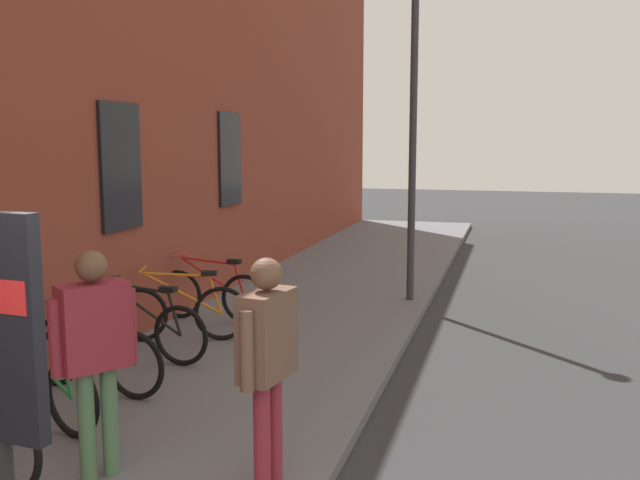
{
  "coord_description": "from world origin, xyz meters",
  "views": [
    {
      "loc": [
        -2.36,
        -1.32,
        2.75
      ],
      "look_at": [
        4.8,
        0.68,
        1.68
      ],
      "focal_mm": 39.46,
      "sensor_mm": 36.0,
      "label": 1
    }
  ],
  "objects_px": {
    "bicycle_far_end": "(182,312)",
    "pedestrian_near_bus": "(267,350)",
    "bicycle_by_door": "(36,384)",
    "bicycle_beside_lamp": "(143,329)",
    "bicycle_under_window": "(93,356)",
    "street_lamp": "(414,92)",
    "pedestrian_by_facade": "(95,341)",
    "bicycle_leaning_wall": "(212,295)"
  },
  "relations": [
    {
      "from": "bicycle_far_end",
      "to": "pedestrian_near_bus",
      "type": "xyz_separation_m",
      "value": [
        -3.4,
        -2.42,
        0.7
      ]
    },
    {
      "from": "bicycle_under_window",
      "to": "street_lamp",
      "type": "xyz_separation_m",
      "value": [
        5.16,
        -2.55,
        2.97
      ]
    },
    {
      "from": "bicycle_under_window",
      "to": "bicycle_leaning_wall",
      "type": "bearing_deg",
      "value": 0.35
    },
    {
      "from": "pedestrian_by_facade",
      "to": "pedestrian_near_bus",
      "type": "height_order",
      "value": "pedestrian_by_facade"
    },
    {
      "from": "pedestrian_by_facade",
      "to": "bicycle_beside_lamp",
      "type": "bearing_deg",
      "value": 23.12
    },
    {
      "from": "bicycle_by_door",
      "to": "street_lamp",
      "type": "height_order",
      "value": "street_lamp"
    },
    {
      "from": "bicycle_beside_lamp",
      "to": "bicycle_leaning_wall",
      "type": "relative_size",
      "value": 1.0
    },
    {
      "from": "bicycle_beside_lamp",
      "to": "bicycle_far_end",
      "type": "relative_size",
      "value": 1.05
    },
    {
      "from": "bicycle_beside_lamp",
      "to": "bicycle_far_end",
      "type": "distance_m",
      "value": 0.88
    },
    {
      "from": "pedestrian_near_bus",
      "to": "street_lamp",
      "type": "distance_m",
      "value": 6.98
    },
    {
      "from": "bicycle_under_window",
      "to": "bicycle_by_door",
      "type": "bearing_deg",
      "value": 178.19
    },
    {
      "from": "bicycle_by_door",
      "to": "bicycle_under_window",
      "type": "bearing_deg",
      "value": -1.81
    },
    {
      "from": "bicycle_by_door",
      "to": "bicycle_beside_lamp",
      "type": "xyz_separation_m",
      "value": [
        1.96,
        0.01,
        -0.0
      ]
    },
    {
      "from": "bicycle_under_window",
      "to": "street_lamp",
      "type": "bearing_deg",
      "value": -26.29
    },
    {
      "from": "bicycle_beside_lamp",
      "to": "bicycle_leaning_wall",
      "type": "distance_m",
      "value": 1.92
    },
    {
      "from": "bicycle_far_end",
      "to": "pedestrian_near_bus",
      "type": "relative_size",
      "value": 0.95
    },
    {
      "from": "street_lamp",
      "to": "bicycle_leaning_wall",
      "type": "bearing_deg",
      "value": 129.88
    },
    {
      "from": "bicycle_beside_lamp",
      "to": "pedestrian_by_facade",
      "type": "relative_size",
      "value": 0.98
    },
    {
      "from": "bicycle_under_window",
      "to": "pedestrian_near_bus",
      "type": "bearing_deg",
      "value": -120.4
    },
    {
      "from": "pedestrian_near_bus",
      "to": "bicycle_leaning_wall",
      "type": "bearing_deg",
      "value": 29.0
    },
    {
      "from": "street_lamp",
      "to": "pedestrian_near_bus",
      "type": "bearing_deg",
      "value": 179.12
    },
    {
      "from": "bicycle_far_end",
      "to": "bicycle_leaning_wall",
      "type": "distance_m",
      "value": 1.05
    },
    {
      "from": "pedestrian_near_bus",
      "to": "bicycle_under_window",
      "type": "bearing_deg",
      "value": 59.6
    },
    {
      "from": "bicycle_by_door",
      "to": "street_lamp",
      "type": "relative_size",
      "value": 0.3
    },
    {
      "from": "bicycle_by_door",
      "to": "street_lamp",
      "type": "xyz_separation_m",
      "value": [
        6.03,
        -2.58,
        2.97
      ]
    },
    {
      "from": "bicycle_under_window",
      "to": "bicycle_leaning_wall",
      "type": "relative_size",
      "value": 1.0
    },
    {
      "from": "bicycle_beside_lamp",
      "to": "pedestrian_by_facade",
      "type": "bearing_deg",
      "value": -156.88
    },
    {
      "from": "bicycle_far_end",
      "to": "street_lamp",
      "type": "distance_m",
      "value": 5.04
    },
    {
      "from": "bicycle_under_window",
      "to": "pedestrian_by_facade",
      "type": "bearing_deg",
      "value": -145.38
    },
    {
      "from": "bicycle_leaning_wall",
      "to": "bicycle_beside_lamp",
      "type": "bearing_deg",
      "value": 179.36
    },
    {
      "from": "bicycle_by_door",
      "to": "pedestrian_near_bus",
      "type": "bearing_deg",
      "value": -102.87
    },
    {
      "from": "bicycle_by_door",
      "to": "pedestrian_near_bus",
      "type": "relative_size",
      "value": 0.96
    },
    {
      "from": "bicycle_under_window",
      "to": "bicycle_beside_lamp",
      "type": "relative_size",
      "value": 1.0
    },
    {
      "from": "bicycle_under_window",
      "to": "pedestrian_by_facade",
      "type": "distance_m",
      "value": 2.09
    },
    {
      "from": "bicycle_under_window",
      "to": "pedestrian_near_bus",
      "type": "relative_size",
      "value": 0.99
    },
    {
      "from": "pedestrian_near_bus",
      "to": "bicycle_beside_lamp",
      "type": "bearing_deg",
      "value": 44.55
    },
    {
      "from": "bicycle_beside_lamp",
      "to": "pedestrian_near_bus",
      "type": "bearing_deg",
      "value": -135.45
    },
    {
      "from": "bicycle_under_window",
      "to": "pedestrian_near_bus",
      "type": "xyz_separation_m",
      "value": [
        -1.44,
        -2.45,
        0.7
      ]
    },
    {
      "from": "bicycle_beside_lamp",
      "to": "street_lamp",
      "type": "height_order",
      "value": "street_lamp"
    },
    {
      "from": "bicycle_under_window",
      "to": "bicycle_far_end",
      "type": "height_order",
      "value": "same"
    },
    {
      "from": "bicycle_leaning_wall",
      "to": "pedestrian_by_facade",
      "type": "distance_m",
      "value": 4.82
    },
    {
      "from": "bicycle_leaning_wall",
      "to": "bicycle_far_end",
      "type": "bearing_deg",
      "value": -177.69
    }
  ]
}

